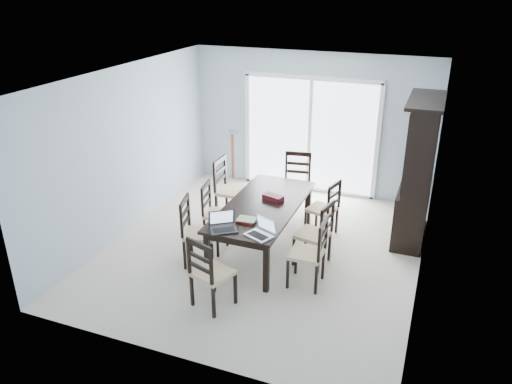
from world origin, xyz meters
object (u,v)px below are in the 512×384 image
Objects in this scene: laptop_dark at (224,227)px; game_box at (273,197)px; dining_table at (263,209)px; chair_right_mid at (319,228)px; chair_end_near at (207,267)px; chair_end_far at (297,176)px; chair_left_mid at (213,206)px; chair_left_far at (227,182)px; laptop_silver at (259,232)px; hot_tub at (281,144)px; china_hutch at (418,173)px; chair_right_near at (314,246)px; cell_phone at (234,229)px; chair_left_near at (193,224)px; chair_right_far at (328,203)px.

game_box is (0.28, 1.15, -0.02)m from laptop_dark.
dining_table is 1.96× the size of chair_right_mid.
chair_end_near is 2.67× the size of laptop_dark.
laptop_dark reaches higher than dining_table.
chair_left_mid is at bearing 48.65° from chair_end_far.
chair_left_far is 2.14m from laptop_silver.
hot_tub reaches higher than game_box.
chair_end_far is at bearing 172.32° from china_hutch.
chair_left_mid is at bearing -89.15° from hot_tub.
chair_left_mid is 2.63× the size of laptop_silver.
chair_end_near is at bearing -81.47° from hot_tub.
chair_left_far is 2.55m from chair_end_near.
chair_end_far reaches higher than chair_end_near.
game_box is (-0.86, 0.84, 0.19)m from chair_right_near.
dining_table is 22.94× the size of cell_phone.
chair_end_far is (-0.82, 1.63, 0.04)m from chair_right_mid.
chair_right_mid is 3.73× the size of game_box.
chair_end_near is at bearing -96.59° from game_box.
chair_left_near is 1.03× the size of chair_right_mid.
hot_tub is (-1.77, 3.63, -0.09)m from chair_right_mid.
chair_right_mid and chair_end_near have the same top height.
china_hutch is 2.22m from game_box.
chair_left_mid is (-2.86, -1.20, -0.51)m from china_hutch.
chair_left_near is 1.08× the size of chair_right_far.
chair_right_mid is 0.88m from game_box.
chair_left_mid is 0.99× the size of chair_right_far.
chair_left_mid is at bearing 88.29° from laptop_dark.
chair_right_far is at bearing 124.59° from chair_end_far.
chair_left_far reaches higher than laptop_dark.
chair_right_mid reaches higher than chair_left_mid.
chair_end_far is at bearing 21.75° from chair_right_near.
chair_right_far is at bearing -58.62° from hot_tub.
china_hutch is 1.82× the size of chair_left_far.
chair_right_mid is 4.04m from hot_tub.
chair_left_near reaches higher than chair_left_mid.
chair_left_far reaches higher than chair_left_near.
chair_left_near is (-0.78, -0.69, -0.06)m from dining_table.
laptop_silver is 4.21× the size of cell_phone.
chair_right_mid is 1.02m from laptop_silver.
chair_left_near is at bearing 122.01° from laptop_dark.
dining_table is 1.96× the size of chair_right_near.
chair_end_far is at bearing 106.30° from chair_end_near.
china_hutch is 5.23× the size of laptop_dark.
hot_tub is at bearing 107.44° from cell_phone.
chair_right_mid is at bearing 77.75° from laptop_silver.
chair_left_near is 1.26m from game_box.
dining_table is 0.97× the size of hot_tub.
chair_end_far reaches higher than laptop_silver.
chair_right_mid is at bearing 6.59° from chair_right_near.
china_hutch is at bearing -29.67° from chair_right_mid.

